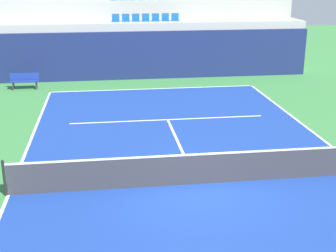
# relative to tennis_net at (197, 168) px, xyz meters

# --- Properties ---
(ground_plane) EXTENTS (80.00, 80.00, 0.00)m
(ground_plane) POSITION_rel_tennis_net_xyz_m (0.00, 0.00, -0.51)
(ground_plane) COLOR #387A3D
(court_surface) EXTENTS (11.00, 24.00, 0.01)m
(court_surface) POSITION_rel_tennis_net_xyz_m (0.00, 0.00, -0.50)
(court_surface) COLOR navy
(court_surface) RESTS_ON ground_plane
(baseline_far) EXTENTS (11.00, 0.10, 0.00)m
(baseline_far) POSITION_rel_tennis_net_xyz_m (0.00, 11.95, -0.50)
(baseline_far) COLOR white
(baseline_far) RESTS_ON court_surface
(sideline_left) EXTENTS (0.10, 24.00, 0.00)m
(sideline_left) POSITION_rel_tennis_net_xyz_m (-5.45, 0.00, -0.50)
(sideline_left) COLOR white
(sideline_left) RESTS_ON court_surface
(service_line_far) EXTENTS (8.26, 0.10, 0.00)m
(service_line_far) POSITION_rel_tennis_net_xyz_m (0.00, 6.40, -0.50)
(service_line_far) COLOR white
(service_line_far) RESTS_ON court_surface
(centre_service_line) EXTENTS (0.10, 6.40, 0.00)m
(centre_service_line) POSITION_rel_tennis_net_xyz_m (0.00, 3.20, -0.50)
(centre_service_line) COLOR white
(centre_service_line) RESTS_ON court_surface
(back_wall) EXTENTS (19.04, 0.30, 2.75)m
(back_wall) POSITION_rel_tennis_net_xyz_m (0.00, 14.57, 0.87)
(back_wall) COLOR navy
(back_wall) RESTS_ON ground_plane
(stands_tier_lower) EXTENTS (19.04, 2.40, 3.19)m
(stands_tier_lower) POSITION_rel_tennis_net_xyz_m (0.00, 15.92, 1.08)
(stands_tier_lower) COLOR #9E9E99
(stands_tier_lower) RESTS_ON ground_plane
(stands_tier_upper) EXTENTS (19.04, 2.40, 4.28)m
(stands_tier_upper) POSITION_rel_tennis_net_xyz_m (0.00, 18.32, 1.63)
(stands_tier_upper) COLOR #9E9E99
(stands_tier_upper) RESTS_ON ground_plane
(seating_row_lower) EXTENTS (4.02, 0.44, 0.44)m
(seating_row_lower) POSITION_rel_tennis_net_xyz_m (0.00, 16.01, 2.80)
(seating_row_lower) COLOR #145193
(seating_row_lower) RESTS_ON stands_tier_lower
(tennis_net) EXTENTS (11.08, 0.08, 1.07)m
(tennis_net) POSITION_rel_tennis_net_xyz_m (0.00, 0.00, 0.00)
(tennis_net) COLOR black
(tennis_net) RESTS_ON court_surface
(player_bench) EXTENTS (1.50, 0.40, 0.85)m
(player_bench) POSITION_rel_tennis_net_xyz_m (-6.85, 12.90, -0.00)
(player_bench) COLOR navy
(player_bench) RESTS_ON ground_plane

